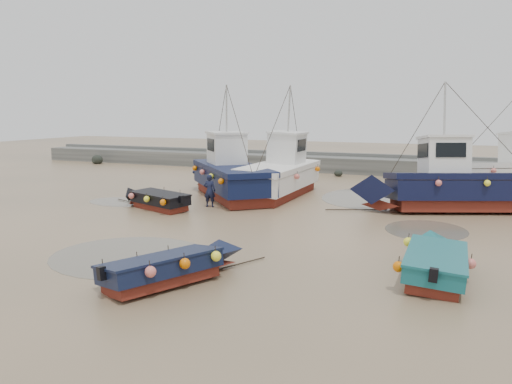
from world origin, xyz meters
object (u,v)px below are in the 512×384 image
(cabin_boat_1, at_px, (283,172))
(cabin_boat_2, at_px, (451,184))
(cabin_boat_0, at_px, (229,174))
(person, at_px, (210,207))
(dinghy_2, at_px, (435,258))
(dinghy_4, at_px, (156,197))
(dinghy_1, at_px, (173,264))

(cabin_boat_1, xyz_separation_m, cabin_boat_2, (9.09, -1.28, 0.01))
(cabin_boat_0, relative_size, cabin_boat_2, 0.89)
(cabin_boat_1, xyz_separation_m, person, (-2.20, -4.80, -1.33))
(dinghy_2, distance_m, dinghy_4, 14.57)
(dinghy_1, height_order, dinghy_4, same)
(dinghy_4, relative_size, cabin_boat_2, 0.54)
(dinghy_1, relative_size, person, 3.19)
(cabin_boat_2, distance_m, person, 11.90)
(dinghy_1, bearing_deg, cabin_boat_0, 135.51)
(dinghy_1, bearing_deg, cabin_boat_1, 124.07)
(dinghy_1, xyz_separation_m, dinghy_2, (6.81, 3.45, -0.01))
(dinghy_2, xyz_separation_m, cabin_boat_0, (-11.61, 10.15, 0.77))
(dinghy_2, relative_size, cabin_boat_2, 0.59)
(cabin_boat_0, relative_size, cabin_boat_1, 0.85)
(cabin_boat_1, bearing_deg, cabin_boat_2, -7.01)
(dinghy_2, relative_size, cabin_boat_1, 0.56)
(cabin_boat_0, relative_size, person, 5.35)
(cabin_boat_2, bearing_deg, dinghy_1, 131.66)
(dinghy_1, bearing_deg, dinghy_4, 152.39)
(cabin_boat_0, distance_m, person, 3.46)
(cabin_boat_1, bearing_deg, dinghy_4, -125.10)
(cabin_boat_1, bearing_deg, cabin_boat_0, -147.55)
(cabin_boat_2, bearing_deg, dinghy_4, 87.99)
(cabin_boat_0, bearing_deg, dinghy_1, -112.48)
(dinghy_1, relative_size, cabin_boat_0, 0.60)
(dinghy_1, xyz_separation_m, cabin_boat_2, (6.95, 13.95, 0.78))
(dinghy_4, distance_m, cabin_boat_1, 7.69)
(dinghy_4, distance_m, cabin_boat_2, 14.47)
(cabin_boat_2, height_order, person, cabin_boat_2)
(dinghy_1, distance_m, dinghy_2, 7.64)
(dinghy_2, height_order, dinghy_4, same)
(dinghy_4, relative_size, cabin_boat_1, 0.52)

